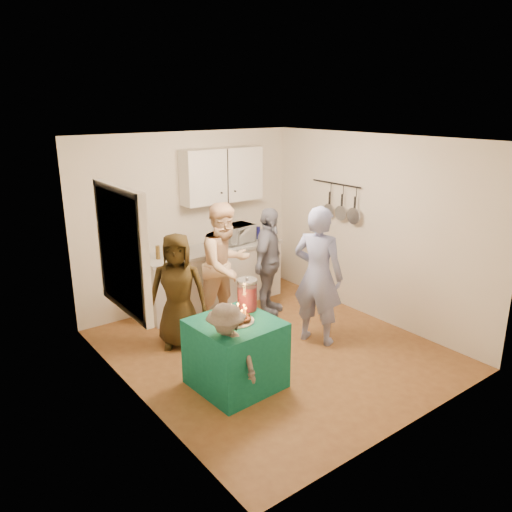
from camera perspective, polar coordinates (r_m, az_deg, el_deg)
floor at (r=6.43m, az=1.91°, el=-10.58°), size 4.00×4.00×0.00m
ceiling at (r=5.70m, az=2.18°, el=13.20°), size 4.00×4.00×0.00m
back_wall at (r=7.54m, az=-7.61°, el=4.05°), size 3.60×3.60×0.00m
left_wall at (r=5.05m, az=-14.04°, el=-2.96°), size 4.00×4.00×0.00m
right_wall at (r=7.17m, az=13.29°, el=3.05°), size 4.00×4.00×0.00m
window_night at (r=5.25m, az=-15.25°, el=0.59°), size 0.04×1.00×1.20m
counter at (r=7.64m, az=-4.93°, el=-2.50°), size 2.20×0.58×0.86m
countertop at (r=7.49m, az=-5.02°, el=0.77°), size 2.24×0.62×0.05m
upper_cabinet at (r=7.55m, az=-3.90°, el=9.20°), size 1.30×0.30×0.80m
pot_rack at (r=7.50m, az=8.95°, el=6.27°), size 0.12×1.00×0.60m
microwave at (r=7.69m, az=-2.22°, el=2.54°), size 0.55×0.41×0.28m
party_table at (r=5.53m, az=-2.35°, el=-11.08°), size 0.90×0.90×0.76m
donut_cake at (r=5.32m, az=-2.25°, el=-6.59°), size 0.38×0.38×0.18m
punch_jar at (r=5.58m, az=-1.02°, el=-4.54°), size 0.22×0.22×0.34m
man_birthday at (r=6.34m, az=7.09°, el=-2.25°), size 0.66×0.78×1.80m
woman_back_left at (r=6.33m, az=-8.93°, el=-3.94°), size 0.86×0.80×1.47m
woman_back_center at (r=6.79m, az=-3.51°, el=-1.08°), size 0.93×0.77×1.74m
woman_back_right at (r=7.18m, az=1.42°, el=-0.68°), size 0.99×0.84×1.58m
child_near_left at (r=5.15m, az=-3.36°, el=-11.19°), size 0.63×0.81×1.10m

